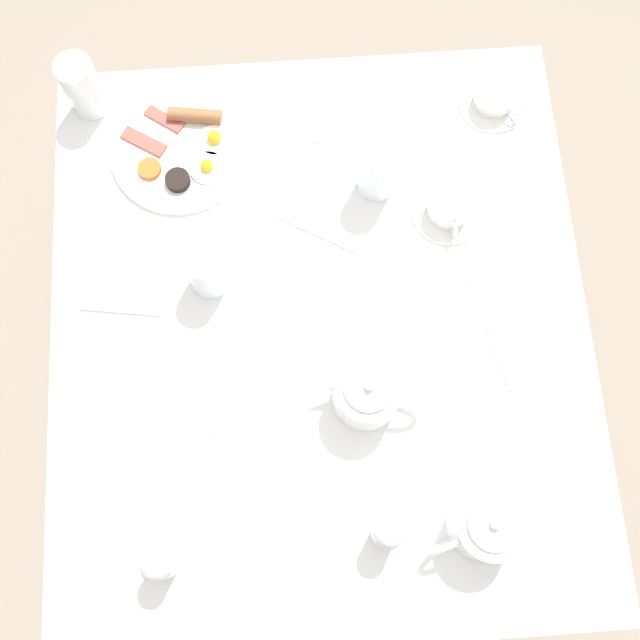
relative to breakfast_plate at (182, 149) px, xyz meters
The scene contains 17 objects.
ground_plane 0.89m from the breakfast_plate, 123.53° to the left, with size 8.00×8.00×0.00m, color gray.
table 0.46m from the breakfast_plate, 123.53° to the left, with size 1.01×1.14×0.75m.
breakfast_plate is the anchor object (origin of this frame).
teapot_near 0.92m from the breakfast_plate, 123.30° to the left, with size 0.20×0.12×0.13m.
teapot_far 0.62m from the breakfast_plate, 121.55° to the left, with size 0.21×0.12×0.13m.
teacup_with_saucer_left 0.54m from the breakfast_plate, 161.64° to the left, with size 0.14×0.14×0.06m.
teacup_with_saucer_right 0.64m from the breakfast_plate, behind, with size 0.14×0.14×0.06m.
water_glass_tall 0.29m from the breakfast_plate, 99.84° to the left, with size 0.07×0.07×0.12m.
water_glass_short 0.22m from the breakfast_plate, 32.78° to the right, with size 0.07×0.07×0.13m.
wine_glass_spare 0.40m from the breakfast_plate, 164.91° to the left, with size 0.07×0.07×0.15m.
pepper_grinder 0.84m from the breakfast_plate, 113.52° to the left, with size 0.05×0.05×0.12m.
salt_grinder 0.80m from the breakfast_plate, 86.89° to the left, with size 0.05×0.05×0.12m.
napkin_folded 0.31m from the breakfast_plate, 67.46° to the left, with size 0.17×0.12×0.01m.
fork_by_plate 0.32m from the breakfast_plate, 142.79° to the left, with size 0.16×0.10×0.00m.
knife_by_plate 0.71m from the breakfast_plate, 143.38° to the left, with size 0.07×0.22×0.00m.
spoon_for_tea 0.31m from the breakfast_plate, 165.40° to the right, with size 0.08×0.16×0.00m.
fork_spare 0.58m from the breakfast_plate, 89.52° to the left, with size 0.18×0.08×0.00m.
Camera 1 is at (0.03, 0.38, 2.11)m, focal length 42.00 mm.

